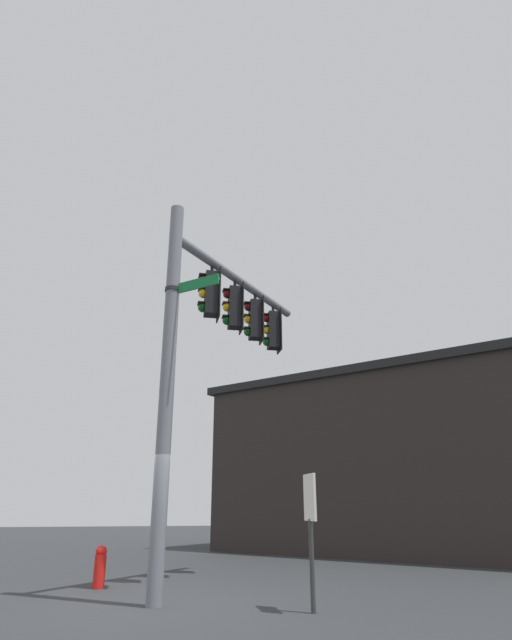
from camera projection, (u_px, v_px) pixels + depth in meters
The scene contains 11 objects.
ground_plane at pixel (154, 607), 8.71m from camera, with size 80.00×80.00×0.00m, color #2D3033.
signal_pole at pixel (167, 381), 10.04m from camera, with size 0.28×0.28×7.77m, color slate.
mast_arm at pixel (241, 282), 13.29m from camera, with size 0.21×0.21×5.34m, color slate.
traffic_light_nearest_pole at pixel (210, 294), 11.96m from camera, with size 0.54×0.49×1.31m.
traffic_light_mid_inner at pixel (234, 308), 12.78m from camera, with size 0.54×0.49×1.31m.
traffic_light_mid_outer at pixel (254, 320), 13.61m from camera, with size 0.54×0.49×1.31m.
traffic_light_arm_end at pixel (273, 330), 14.43m from camera, with size 0.54×0.49×1.31m.
street_name_sign at pixel (184, 287), 10.56m from camera, with size 0.93×1.04×0.22m.
storefront_building at pixel (410, 463), 19.64m from camera, with size 15.40×15.01×6.34m.
fire_hydrant at pixel (100, 567), 10.82m from camera, with size 0.35×0.24×0.82m.
historical_marker at pixel (310, 519), 8.67m from camera, with size 0.60×0.08×2.13m.
Camera 1 is at (-9.99, 0.23, 1.59)m, focal length 29.03 mm.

